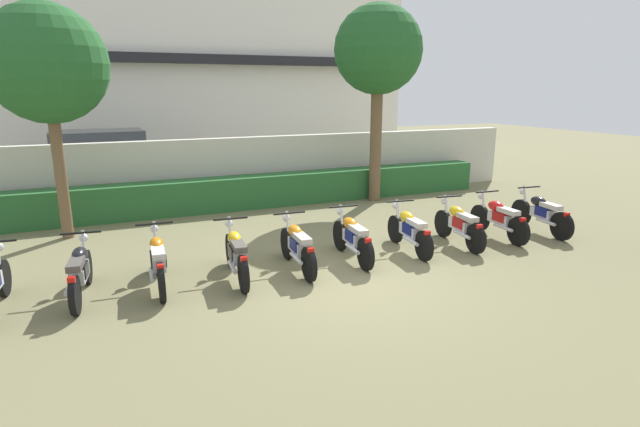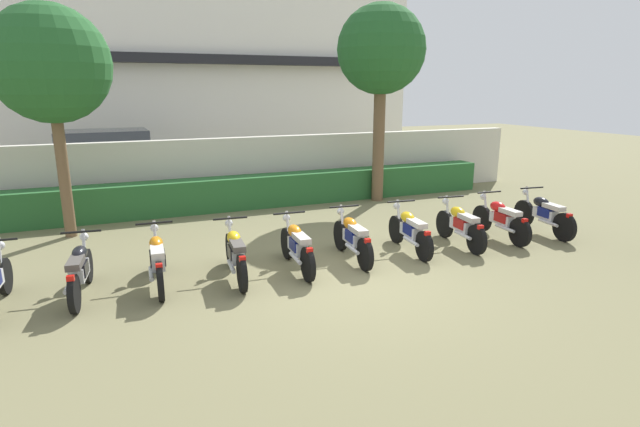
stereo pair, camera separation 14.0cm
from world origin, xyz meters
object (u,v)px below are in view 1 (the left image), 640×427
object	(u,v)px
motorcycle_in_row_6	(409,230)
motorcycle_in_row_5	(352,237)
motorcycle_in_row_4	(297,246)
motorcycle_in_row_7	(459,224)
tree_near_inspector	(47,65)
motorcycle_in_row_8	(499,218)
motorcycle_in_row_1	(80,271)
motorcycle_in_row_9	(541,213)
parked_car	(105,161)
motorcycle_in_row_3	(236,254)
motorcycle_in_row_2	(158,260)
tree_far_side	(378,52)

from	to	relation	value
motorcycle_in_row_6	motorcycle_in_row_5	bearing A→B (deg)	95.89
motorcycle_in_row_4	motorcycle_in_row_7	distance (m)	3.59
tree_near_inspector	motorcycle_in_row_8	size ratio (longest dim) A/B	2.64
motorcycle_in_row_1	motorcycle_in_row_6	xyz separation A→B (m)	(5.93, -0.06, 0.00)
motorcycle_in_row_9	motorcycle_in_row_6	bearing A→B (deg)	95.54
motorcycle_in_row_1	motorcycle_in_row_8	size ratio (longest dim) A/B	0.98
parked_car	motorcycle_in_row_1	xyz separation A→B (m)	(-0.52, -9.09, -0.50)
tree_near_inspector	motorcycle_in_row_5	distance (m)	7.04
motorcycle_in_row_8	motorcycle_in_row_9	bearing A→B (deg)	-89.29
motorcycle_in_row_4	motorcycle_in_row_9	world-z (taller)	motorcycle_in_row_9
motorcycle_in_row_4	motorcycle_in_row_6	size ratio (longest dim) A/B	1.02
tree_near_inspector	motorcycle_in_row_8	xyz separation A→B (m)	(8.59, -3.75, -3.17)
motorcycle_in_row_4	motorcycle_in_row_8	distance (m)	4.71
motorcycle_in_row_3	motorcycle_in_row_5	distance (m)	2.26
motorcycle_in_row_5	motorcycle_in_row_8	xyz separation A→B (m)	(3.56, 0.01, 0.00)
motorcycle_in_row_5	motorcycle_in_row_7	world-z (taller)	same
motorcycle_in_row_2	motorcycle_in_row_8	bearing A→B (deg)	-87.77
motorcycle_in_row_8	motorcycle_in_row_1	bearing A→B (deg)	92.76
motorcycle_in_row_6	motorcycle_in_row_7	size ratio (longest dim) A/B	1.00
tree_far_side	motorcycle_in_row_6	bearing A→B (deg)	-111.11
tree_far_side	motorcycle_in_row_5	distance (m)	6.46
motorcycle_in_row_6	motorcycle_in_row_7	distance (m)	1.18
tree_far_side	motorcycle_in_row_2	xyz separation A→B (m)	(-6.47, -4.34, -3.68)
motorcycle_in_row_8	motorcycle_in_row_3	bearing A→B (deg)	94.18
motorcycle_in_row_1	motorcycle_in_row_9	size ratio (longest dim) A/B	0.94
motorcycle_in_row_1	motorcycle_in_row_4	distance (m)	3.52
tree_far_side	motorcycle_in_row_7	bearing A→B (deg)	-96.71
motorcycle_in_row_9	motorcycle_in_row_7	bearing A→B (deg)	96.68
motorcycle_in_row_5	motorcycle_in_row_8	distance (m)	3.56
parked_car	motorcycle_in_row_2	distance (m)	9.12
motorcycle_in_row_3	motorcycle_in_row_8	xyz separation A→B (m)	(5.82, 0.11, -0.00)
motorcycle_in_row_4	motorcycle_in_row_6	bearing A→B (deg)	-85.21
parked_car	motorcycle_in_row_9	distance (m)	12.78
motorcycle_in_row_9	motorcycle_in_row_5	bearing A→B (deg)	95.69
motorcycle_in_row_5	motorcycle_in_row_7	distance (m)	2.44
motorcycle_in_row_8	motorcycle_in_row_2	bearing A→B (deg)	92.66
motorcycle_in_row_3	motorcycle_in_row_9	world-z (taller)	motorcycle_in_row_9
parked_car	motorcycle_in_row_8	bearing A→B (deg)	-52.58
parked_car	motorcycle_in_row_3	xyz separation A→B (m)	(1.89, -9.25, -0.49)
motorcycle_in_row_3	motorcycle_in_row_7	xyz separation A→B (m)	(4.70, 0.04, -0.00)
motorcycle_in_row_3	motorcycle_in_row_2	bearing A→B (deg)	86.82
motorcycle_in_row_6	motorcycle_in_row_8	bearing A→B (deg)	-83.77
motorcycle_in_row_4	motorcycle_in_row_9	distance (m)	5.88
motorcycle_in_row_1	motorcycle_in_row_4	bearing A→B (deg)	-86.13
motorcycle_in_row_7	tree_far_side	bearing A→B (deg)	-0.52
tree_near_inspector	tree_far_side	xyz separation A→B (m)	(8.00, 0.64, 0.51)
motorcycle_in_row_6	motorcycle_in_row_9	size ratio (longest dim) A/B	0.94
motorcycle_in_row_1	motorcycle_in_row_2	size ratio (longest dim) A/B	0.95
motorcycle_in_row_3	motorcycle_in_row_5	bearing A→B (deg)	-83.19
parked_car	motorcycle_in_row_9	world-z (taller)	parked_car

